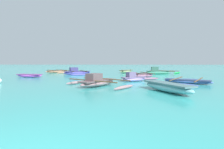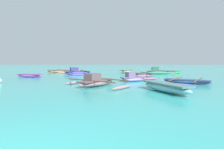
% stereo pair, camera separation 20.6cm
% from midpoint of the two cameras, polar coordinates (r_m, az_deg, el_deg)
% --- Properties ---
extents(moored_boat_0, '(2.28, 1.75, 0.77)m').
position_cam_midpoint_polar(moored_boat_0, '(14.22, 6.53, -1.19)').
color(moored_boat_0, '#BD96E4').
rests_on(moored_boat_0, ground_plane).
extents(moored_boat_1, '(3.18, 0.63, 0.97)m').
position_cam_midpoint_polar(moored_boat_1, '(23.64, 14.29, 0.93)').
color(moored_boat_1, '#4D9B7F').
rests_on(moored_boat_1, ground_plane).
extents(moored_boat_2, '(3.01, 1.35, 0.33)m').
position_cam_midpoint_polar(moored_boat_2, '(20.21, -25.61, -0.27)').
color(moored_boat_2, '#D65CDC').
rests_on(moored_boat_2, ground_plane).
extents(moored_boat_3, '(4.55, 4.56, 0.42)m').
position_cam_midpoint_polar(moored_boat_3, '(27.46, -17.62, 0.97)').
color(moored_boat_3, tan).
rests_on(moored_boat_3, ground_plane).
extents(moored_boat_4, '(2.25, 3.54, 0.48)m').
position_cam_midpoint_polar(moored_boat_4, '(9.64, 16.92, -3.85)').
color(moored_boat_4, '#7CBFC8').
rests_on(moored_boat_4, ground_plane).
extents(moored_boat_5, '(4.63, 4.38, 0.34)m').
position_cam_midpoint_polar(moored_boat_5, '(26.70, 16.40, 0.83)').
color(moored_boat_5, green).
rests_on(moored_boat_5, ground_plane).
extents(moored_boat_6, '(2.25, 2.55, 0.45)m').
position_cam_midpoint_polar(moored_boat_6, '(25.69, 4.38, 1.07)').
color(moored_boat_6, '#A2AE79').
rests_on(moored_boat_6, ground_plane).
extents(moored_boat_7, '(2.58, 4.16, 0.53)m').
position_cam_midpoint_polar(moored_boat_7, '(17.61, 9.45, -0.32)').
color(moored_boat_7, '#A06584').
rests_on(moored_boat_7, ground_plane).
extents(moored_boat_8, '(3.93, 4.55, 0.36)m').
position_cam_midpoint_polar(moored_boat_8, '(13.96, 22.98, -2.02)').
color(moored_boat_8, '#4963AE').
rests_on(moored_boat_8, ground_plane).
extents(moored_boat_9, '(4.62, 4.02, 0.85)m').
position_cam_midpoint_polar(moored_boat_9, '(11.39, -5.27, -2.42)').
color(moored_boat_9, '#A97C82').
rests_on(moored_boat_9, ground_plane).
extents(moored_boat_10, '(3.85, 4.17, 0.92)m').
position_cam_midpoint_polar(moored_boat_10, '(22.70, -11.72, 0.75)').
color(moored_boat_10, '#6255C4').
rests_on(moored_boat_10, ground_plane).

